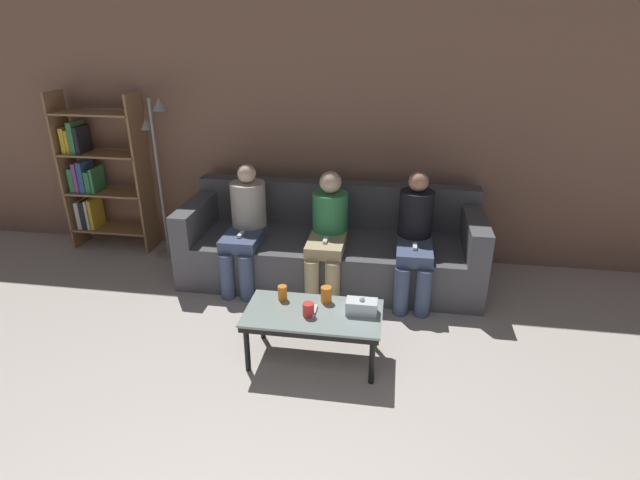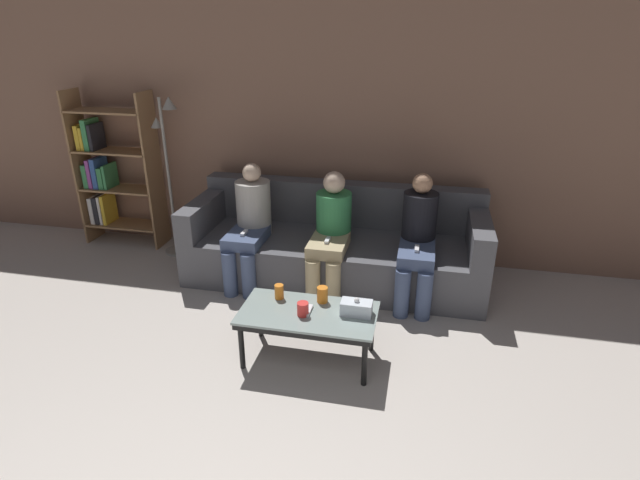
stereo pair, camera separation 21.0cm
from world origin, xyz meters
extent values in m
cube|color=#8C6651|center=(0.00, 4.12, 1.30)|extent=(12.00, 0.06, 2.60)
cube|color=#515156|center=(0.00, 3.50, 0.21)|extent=(2.77, 0.99, 0.43)
cube|color=#515156|center=(0.00, 3.89, 0.64)|extent=(2.77, 0.20, 0.43)
cube|color=#515156|center=(-1.30, 3.50, 0.58)|extent=(0.18, 0.99, 0.30)
cube|color=#515156|center=(1.30, 3.50, 0.58)|extent=(0.18, 0.99, 0.30)
cube|color=#8C9E99|center=(0.05, 2.21, 0.39)|extent=(0.98, 0.51, 0.02)
cube|color=black|center=(0.05, 2.21, 0.36)|extent=(0.96, 0.50, 0.04)
cylinder|color=black|center=(-0.39, 2.00, 0.17)|extent=(0.04, 0.04, 0.34)
cylinder|color=black|center=(0.49, 2.00, 0.17)|extent=(0.04, 0.04, 0.34)
cylinder|color=black|center=(-0.39, 2.41, 0.17)|extent=(0.04, 0.04, 0.34)
cylinder|color=black|center=(0.49, 2.41, 0.17)|extent=(0.04, 0.04, 0.34)
cylinder|color=red|center=(0.03, 2.16, 0.45)|extent=(0.08, 0.08, 0.10)
cylinder|color=orange|center=(0.12, 2.37, 0.46)|extent=(0.08, 0.08, 0.12)
cylinder|color=orange|center=(-0.20, 2.35, 0.46)|extent=(0.07, 0.07, 0.11)
cube|color=silver|center=(0.39, 2.25, 0.45)|extent=(0.22, 0.12, 0.10)
sphere|color=white|center=(0.39, 2.25, 0.51)|extent=(0.04, 0.04, 0.04)
cube|color=white|center=(0.05, 2.21, 0.41)|extent=(0.04, 0.15, 0.02)
cube|color=#9E754C|center=(-2.89, 3.89, 0.83)|extent=(0.02, 0.32, 1.67)
cube|color=#9E754C|center=(-2.03, 3.89, 0.83)|extent=(0.02, 0.32, 1.67)
cube|color=#9E754C|center=(-2.46, 3.89, 0.21)|extent=(0.86, 0.32, 0.02)
cube|color=silver|center=(-2.81, 3.89, 0.37)|extent=(0.05, 0.24, 0.30)
cube|color=#232328|center=(-2.75, 3.89, 0.37)|extent=(0.05, 0.24, 0.31)
cube|color=silver|center=(-2.70, 3.89, 0.38)|extent=(0.03, 0.24, 0.32)
cube|color=gold|center=(-2.65, 3.89, 0.38)|extent=(0.04, 0.24, 0.33)
cube|color=#9E754C|center=(-2.46, 3.89, 0.63)|extent=(0.86, 0.32, 0.02)
cube|color=#38844C|center=(-2.80, 3.89, 0.76)|extent=(0.06, 0.24, 0.26)
cube|color=#8E4293|center=(-2.75, 3.89, 0.79)|extent=(0.04, 0.24, 0.31)
cube|color=#33569E|center=(-2.69, 3.89, 0.80)|extent=(0.06, 0.24, 0.33)
cube|color=#38844C|center=(-2.62, 3.89, 0.75)|extent=(0.06, 0.24, 0.23)
cube|color=#38844C|center=(-2.57, 3.89, 0.77)|extent=(0.03, 0.24, 0.26)
cube|color=#9E754C|center=(-2.46, 3.89, 1.04)|extent=(0.86, 0.32, 0.02)
cube|color=gold|center=(-2.81, 3.89, 1.18)|extent=(0.05, 0.24, 0.26)
cube|color=gold|center=(-2.76, 3.89, 1.17)|extent=(0.03, 0.24, 0.24)
cube|color=#38844C|center=(-2.71, 3.89, 1.21)|extent=(0.06, 0.24, 0.32)
cube|color=#232328|center=(-2.65, 3.89, 1.19)|extent=(0.04, 0.24, 0.27)
cube|color=#9E754C|center=(-2.46, 3.89, 1.46)|extent=(0.86, 0.32, 0.02)
cylinder|color=gray|center=(-1.78, 3.74, 0.01)|extent=(0.26, 0.26, 0.02)
cylinder|color=gray|center=(-1.78, 3.74, 0.82)|extent=(0.03, 0.03, 1.64)
cone|color=gray|center=(-1.68, 3.74, 1.59)|extent=(0.14, 0.14, 0.12)
cone|color=gray|center=(-1.86, 3.78, 1.39)|extent=(0.12, 0.12, 0.10)
cylinder|color=#47567A|center=(-0.86, 2.98, 0.21)|extent=(0.13, 0.13, 0.43)
cylinder|color=#47567A|center=(-0.68, 2.98, 0.21)|extent=(0.13, 0.13, 0.43)
cube|color=#47567A|center=(-0.77, 3.21, 0.48)|extent=(0.33, 0.47, 0.10)
cylinder|color=#B7B2A8|center=(-0.77, 3.45, 0.69)|extent=(0.33, 0.33, 0.52)
sphere|color=beige|center=(-0.77, 3.45, 1.03)|extent=(0.17, 0.17, 0.17)
cube|color=white|center=(-0.77, 3.17, 0.55)|extent=(0.04, 0.12, 0.02)
cylinder|color=tan|center=(-0.09, 2.97, 0.21)|extent=(0.13, 0.13, 0.43)
cylinder|color=tan|center=(0.09, 2.97, 0.21)|extent=(0.13, 0.13, 0.43)
cube|color=tan|center=(0.00, 3.21, 0.48)|extent=(0.32, 0.48, 0.10)
cylinder|color=#388E51|center=(0.00, 3.45, 0.66)|extent=(0.32, 0.32, 0.46)
sphere|color=beige|center=(0.00, 3.45, 0.99)|extent=(0.20, 0.20, 0.20)
cube|color=white|center=(0.00, 3.16, 0.55)|extent=(0.04, 0.12, 0.02)
cylinder|color=#47567A|center=(0.68, 2.95, 0.21)|extent=(0.13, 0.13, 0.43)
cylinder|color=#47567A|center=(0.86, 2.95, 0.21)|extent=(0.13, 0.13, 0.43)
cube|color=#47567A|center=(0.77, 3.20, 0.48)|extent=(0.30, 0.50, 0.10)
cylinder|color=black|center=(0.77, 3.45, 0.69)|extent=(0.30, 0.30, 0.51)
sphere|color=tan|center=(0.77, 3.45, 1.03)|extent=(0.17, 0.17, 0.17)
cube|color=white|center=(0.77, 3.15, 0.55)|extent=(0.04, 0.12, 0.02)
camera|label=1|loc=(0.58, -0.80, 2.29)|focal=28.00mm
camera|label=2|loc=(0.78, -0.76, 2.29)|focal=28.00mm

